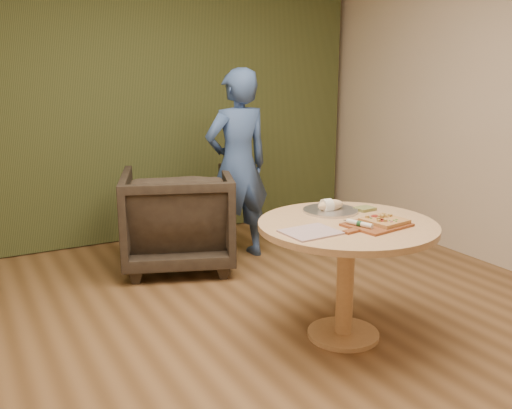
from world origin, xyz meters
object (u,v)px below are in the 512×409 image
object	(u,v)px
flatbread_pizza	(384,220)
armchair	(178,214)
pedestal_table	(347,245)
bread_roll	(329,205)
cutlery_roll	(360,224)
person_standing	(238,166)
pizza_paddle	(376,225)
serving_tray	(330,211)

from	to	relation	value
flatbread_pizza	armchair	xyz separation A→B (m)	(-0.60, 1.88, -0.32)
pedestal_table	bread_roll	bearing A→B (deg)	78.62
armchair	cutlery_roll	bearing A→B (deg)	122.77
flatbread_pizza	person_standing	xyz separation A→B (m)	(-0.05, 1.85, 0.05)
flatbread_pizza	cutlery_roll	world-z (taller)	flatbread_pizza
pedestal_table	pizza_paddle	bearing A→B (deg)	-57.47
flatbread_pizza	cutlery_roll	xyz separation A→B (m)	(-0.18, 0.01, 0.00)
pizza_paddle	cutlery_roll	bearing A→B (deg)	166.97
cutlery_roll	armchair	size ratio (longest dim) A/B	0.21
serving_tray	pizza_paddle	bearing A→B (deg)	-85.52
pizza_paddle	flatbread_pizza	distance (m)	0.07
flatbread_pizza	person_standing	distance (m)	1.85
pedestal_table	serving_tray	world-z (taller)	serving_tray
serving_tray	bread_roll	size ratio (longest dim) A/B	1.84
pedestal_table	pizza_paddle	size ratio (longest dim) A/B	2.33
pizza_paddle	flatbread_pizza	bearing A→B (deg)	-8.31
armchair	person_standing	world-z (taller)	person_standing
pedestal_table	bread_roll	world-z (taller)	bread_roll
pizza_paddle	armchair	size ratio (longest dim) A/B	0.51
person_standing	cutlery_roll	bearing A→B (deg)	83.25
pedestal_table	flatbread_pizza	xyz separation A→B (m)	(0.16, -0.15, 0.17)
armchair	pedestal_table	bearing A→B (deg)	124.40
pedestal_table	cutlery_roll	xyz separation A→B (m)	(-0.02, -0.14, 0.17)
serving_tray	bread_roll	world-z (taller)	bread_roll
flatbread_pizza	serving_tray	world-z (taller)	flatbread_pizza
flatbread_pizza	bread_roll	size ratio (longest dim) A/B	1.31
cutlery_roll	person_standing	bearing A→B (deg)	68.12
flatbread_pizza	serving_tray	bearing A→B (deg)	103.34
serving_tray	bread_roll	xyz separation A→B (m)	(-0.01, 0.00, 0.04)
pizza_paddle	flatbread_pizza	xyz separation A→B (m)	(0.06, 0.00, 0.02)
pizza_paddle	armchair	distance (m)	1.98
serving_tray	person_standing	size ratio (longest dim) A/B	0.22
bread_roll	cutlery_roll	bearing A→B (deg)	-100.40
pedestal_table	cutlery_roll	world-z (taller)	cutlery_roll
armchair	person_standing	distance (m)	0.66
cutlery_roll	bread_roll	distance (m)	0.41
serving_tray	armchair	bearing A→B (deg)	108.87
person_standing	serving_tray	bearing A→B (deg)	85.38
cutlery_roll	serving_tray	size ratio (longest dim) A/B	0.55
bread_roll	armchair	world-z (taller)	armchair
bread_roll	armchair	distance (m)	1.59
serving_tray	flatbread_pizza	bearing A→B (deg)	-76.66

